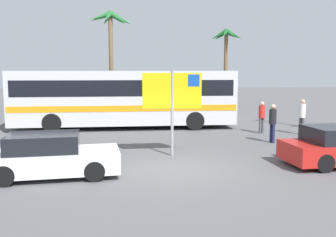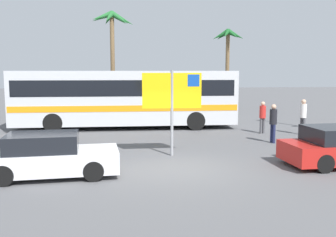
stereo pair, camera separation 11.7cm
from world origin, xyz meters
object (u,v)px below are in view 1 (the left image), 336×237
ferry_sign (173,94)px  bus_rear_coach (129,92)px  pedestrian_near_sign (262,115)px  car_white (50,156)px  pedestrian_crossing_lot (273,120)px  bus_front_coach (125,96)px  pedestrian_by_bus (302,114)px

ferry_sign → bus_rear_coach: bearing=97.5°
bus_rear_coach → pedestrian_near_sign: (6.64, -6.19, -0.83)m
ferry_sign → car_white: (-4.03, -2.48, -1.69)m
ferry_sign → pedestrian_crossing_lot: size_ratio=1.86×
bus_front_coach → car_white: bearing=-102.8°
pedestrian_crossing_lot → pedestrian_by_bus: bearing=29.6°
bus_rear_coach → ferry_sign: (1.52, -10.81, 0.54)m
car_white → pedestrian_near_sign: bearing=32.4°
ferry_sign → car_white: size_ratio=0.78×
ferry_sign → pedestrian_near_sign: bearing=41.6°
car_white → pedestrian_by_bus: 12.80m
bus_front_coach → pedestrian_by_bus: bus_front_coach is taller
pedestrian_near_sign → pedestrian_crossing_lot: 2.57m
pedestrian_crossing_lot → pedestrian_by_bus: (2.30, 1.94, 0.04)m
pedestrian_near_sign → bus_front_coach: bearing=45.4°
bus_rear_coach → pedestrian_by_bus: bearing=-38.5°
pedestrian_near_sign → pedestrian_by_bus: size_ratio=0.92×
pedestrian_crossing_lot → pedestrian_by_bus: pedestrian_by_bus is taller
ferry_sign → pedestrian_near_sign: (5.12, 4.63, -1.37)m
pedestrian_by_bus → ferry_sign: bearing=-170.9°
pedestrian_near_sign → pedestrian_by_bus: bearing=-131.7°
ferry_sign → pedestrian_by_bus: bearing=29.5°
ferry_sign → pedestrian_crossing_lot: ferry_sign is taller
pedestrian_near_sign → pedestrian_by_bus: 1.96m
bus_front_coach → ferry_sign: size_ratio=3.78×
bus_front_coach → bus_rear_coach: size_ratio=1.00×
ferry_sign → pedestrian_crossing_lot: 5.30m
pedestrian_near_sign → pedestrian_crossing_lot: (-0.43, -2.53, 0.06)m
bus_rear_coach → pedestrian_crossing_lot: bus_rear_coach is taller
car_white → pedestrian_by_bus: pedestrian_by_bus is taller
car_white → bus_rear_coach: bearing=73.9°
bus_front_coach → pedestrian_crossing_lot: bus_front_coach is taller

